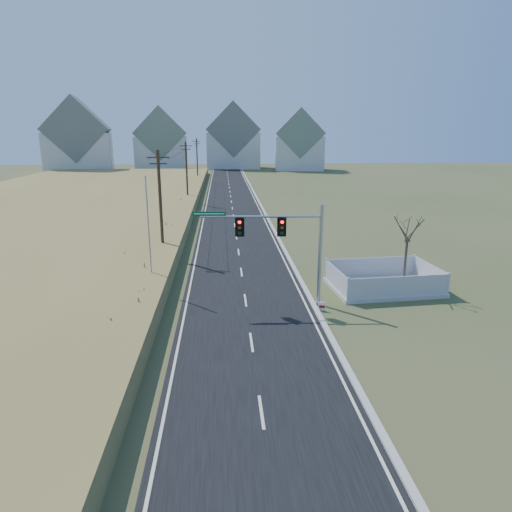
{
  "coord_description": "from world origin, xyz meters",
  "views": [
    {
      "loc": [
        -1.33,
        -23.23,
        10.46
      ],
      "look_at": [
        0.56,
        2.43,
        3.4
      ],
      "focal_mm": 32.0,
      "sensor_mm": 36.0,
      "label": 1
    }
  ],
  "objects": [
    {
      "name": "open_sign",
      "position": [
        4.5,
        2.0,
        0.29
      ],
      "size": [
        0.44,
        0.15,
        0.55
      ],
      "rotation": [
        0.0,
        0.0,
        -0.21
      ],
      "color": "white",
      "rests_on": "ground"
    },
    {
      "name": "condo_ne",
      "position": [
        20.0,
        104.0,
        6.84
      ],
      "size": [
        14.12,
        10.51,
        16.52
      ],
      "rotation": [
        0.0,
        0.0,
        -0.1
      ],
      "color": "silver",
      "rests_on": "ground"
    },
    {
      "name": "condo_nw",
      "position": [
        -38.0,
        100.0,
        7.7
      ],
      "size": [
        17.69,
        13.38,
        19.05
      ],
      "rotation": [
        0.0,
        0.0,
        0.14
      ],
      "color": "silver",
      "rests_on": "ground"
    },
    {
      "name": "ground",
      "position": [
        0.0,
        0.0,
        0.0
      ],
      "size": [
        260.0,
        260.0,
        0.0
      ],
      "primitive_type": "plane",
      "color": "#3F4C25",
      "rests_on": "ground"
    },
    {
      "name": "fence_enclosure",
      "position": [
        9.52,
        5.59,
        0.31
      ],
      "size": [
        7.42,
        5.36,
        1.62
      ],
      "rotation": [
        0.0,
        0.0,
        0.08
      ],
      "color": "#B7B5AD",
      "rests_on": "ground"
    },
    {
      "name": "reed_marsh",
      "position": [
        -24.0,
        40.0,
        0.65
      ],
      "size": [
        38.0,
        110.0,
        1.3
      ],
      "primitive_type": "cube",
      "color": "olive",
      "rests_on": "ground"
    },
    {
      "name": "road",
      "position": [
        0.0,
        50.0,
        0.03
      ],
      "size": [
        8.0,
        180.0,
        0.06
      ],
      "primitive_type": "cube",
      "color": "black",
      "rests_on": "ground"
    },
    {
      "name": "curb",
      "position": [
        4.15,
        50.0,
        0.09
      ],
      "size": [
        0.3,
        180.0,
        0.18
      ],
      "primitive_type": "cube",
      "color": "#B2AFA8",
      "rests_on": "ground"
    },
    {
      "name": "utility_pole_near",
      "position": [
        -6.5,
        15.0,
        4.68
      ],
      "size": [
        1.8,
        0.26,
        9.0
      ],
      "color": "#422D1E",
      "rests_on": "ground"
    },
    {
      "name": "utility_pole_far",
      "position": [
        -6.5,
        75.0,
        4.68
      ],
      "size": [
        1.8,
        0.26,
        9.0
      ],
      "color": "#422D1E",
      "rests_on": "ground"
    },
    {
      "name": "traffic_signal_mast",
      "position": [
        2.68,
        3.18,
        3.95
      ],
      "size": [
        7.9,
        0.78,
        6.29
      ],
      "rotation": [
        0.0,
        0.0,
        -0.06
      ],
      "color": "#9EA0A5",
      "rests_on": "ground"
    },
    {
      "name": "flagpole",
      "position": [
        -6.21,
        6.49,
        3.08
      ],
      "size": [
        0.35,
        0.35,
        7.73
      ],
      "color": "#B7B5AD",
      "rests_on": "ground"
    },
    {
      "name": "condo_nnw",
      "position": [
        -18.0,
        108.0,
        6.94
      ],
      "size": [
        14.93,
        11.17,
        17.03
      ],
      "rotation": [
        0.0,
        0.0,
        0.07
      ],
      "color": "silver",
      "rests_on": "ground"
    },
    {
      "name": "condo_n",
      "position": [
        2.0,
        112.0,
        7.61
      ],
      "size": [
        15.27,
        10.2,
        18.54
      ],
      "color": "silver",
      "rests_on": "ground"
    },
    {
      "name": "utility_pole_mid",
      "position": [
        -6.5,
        45.0,
        4.68
      ],
      "size": [
        1.8,
        0.26,
        9.0
      ],
      "color": "#422D1E",
      "rests_on": "ground"
    },
    {
      "name": "bare_tree",
      "position": [
        10.59,
        4.79,
        4.46
      ],
      "size": [
        2.09,
        2.09,
        5.53
      ],
      "color": "#4C3F33",
      "rests_on": "ground"
    }
  ]
}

